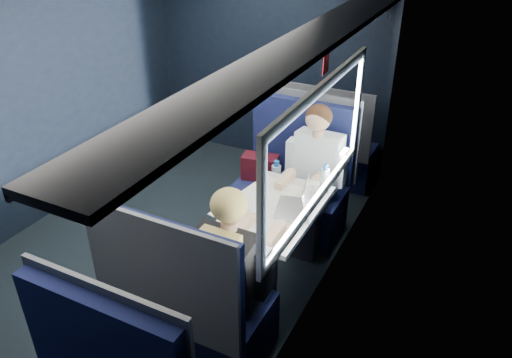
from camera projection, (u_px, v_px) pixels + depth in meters
The scene contains 12 objects.
ground at pixel (168, 248), 4.54m from camera, with size 2.80×4.20×0.01m, color black.
room_shell at pixel (153, 93), 3.80m from camera, with size 3.00×4.40×2.40m.
table at pixel (271, 215), 3.81m from camera, with size 0.62×1.00×0.74m.
seat_bay_near at pixel (292, 185), 4.68m from camera, with size 1.04×0.62×1.26m.
seat_bay_far at pixel (190, 305), 3.33m from camera, with size 1.04×0.62×1.26m.
seat_row_front at pixel (326, 148), 5.40m from camera, with size 1.04×0.51×1.16m.
man at pixel (313, 172), 4.30m from camera, with size 0.53×0.56×1.32m.
woman at pixel (234, 264), 3.20m from camera, with size 0.53×0.56×1.32m.
papers at pixel (265, 204), 3.81m from camera, with size 0.52×0.74×0.01m, color white.
laptop at pixel (300, 204), 3.69m from camera, with size 0.32×0.37×0.24m.
bottle_small at pixel (325, 180), 3.91m from camera, with size 0.07×0.07×0.24m.
cup at pixel (315, 188), 3.91m from camera, with size 0.08×0.08×0.10m, color white.
Camera 1 is at (2.35, -2.89, 2.79)m, focal length 35.00 mm.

